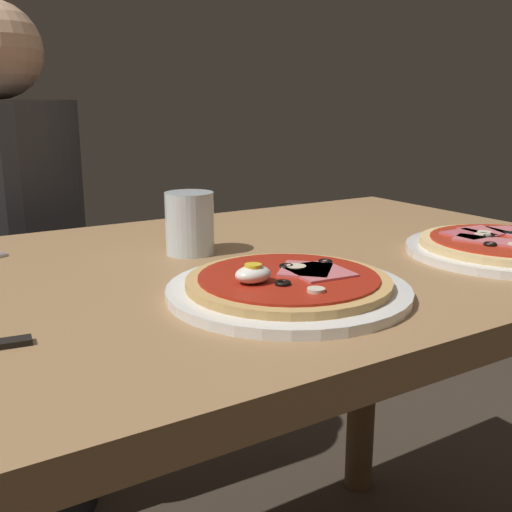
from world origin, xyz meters
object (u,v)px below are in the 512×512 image
(water_glass_near, at_px, (190,227))
(diner_person, at_px, (17,291))
(dining_table, at_px, (232,343))
(pizza_across_left, at_px, (506,247))
(pizza_foreground, at_px, (288,286))

(water_glass_near, distance_m, diner_person, 0.64)
(dining_table, xyz_separation_m, pizza_across_left, (0.38, -0.18, 0.14))
(dining_table, bearing_deg, pizza_foreground, -96.04)
(dining_table, bearing_deg, diner_person, 105.26)
(dining_table, xyz_separation_m, pizza_foreground, (-0.02, -0.17, 0.14))
(dining_table, bearing_deg, water_glass_near, 105.67)
(diner_person, bearing_deg, dining_table, 105.26)
(pizza_foreground, relative_size, pizza_across_left, 0.98)
(water_glass_near, bearing_deg, pizza_across_left, -33.04)
(water_glass_near, bearing_deg, pizza_foreground, -88.65)
(diner_person, bearing_deg, water_glass_near, 105.20)
(diner_person, bearing_deg, pizza_foreground, 101.10)
(pizza_across_left, bearing_deg, dining_table, 154.94)
(pizza_foreground, bearing_deg, dining_table, 83.96)
(pizza_across_left, relative_size, diner_person, 0.25)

